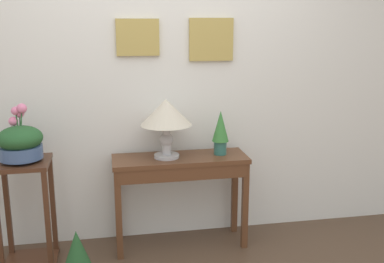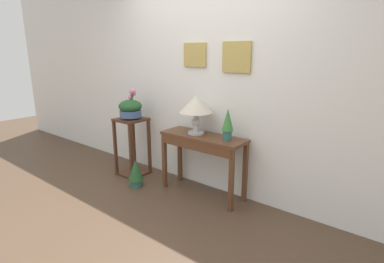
{
  "view_description": "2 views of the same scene",
  "coord_description": "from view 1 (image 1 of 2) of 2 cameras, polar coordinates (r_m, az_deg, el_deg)",
  "views": [
    {
      "loc": [
        -0.39,
        -2.06,
        1.71
      ],
      "look_at": [
        0.24,
        1.23,
        0.9
      ],
      "focal_mm": 42.4,
      "sensor_mm": 36.0,
      "label": 1
    },
    {
      "loc": [
        2.11,
        -1.48,
        1.64
      ],
      "look_at": [
        -0.04,
        1.2,
        0.73
      ],
      "focal_mm": 28.42,
      "sensor_mm": 36.0,
      "label": 2
    }
  ],
  "objects": [
    {
      "name": "pedestal_stand_left",
      "position": [
        3.45,
        -20.06,
        -9.74
      ],
      "size": [
        0.37,
        0.37,
        0.78
      ],
      "color": "#472819",
      "rests_on": "ground"
    },
    {
      "name": "console_table",
      "position": [
        3.44,
        -1.45,
        -5.25
      ],
      "size": [
        1.02,
        0.35,
        0.72
      ],
      "color": "#56331E",
      "rests_on": "ground"
    },
    {
      "name": "potted_plant_on_console",
      "position": [
        3.45,
        3.6,
        0.13
      ],
      "size": [
        0.13,
        0.13,
        0.34
      ],
      "color": "#2D665B",
      "rests_on": "console_table"
    },
    {
      "name": "back_wall_with_art",
      "position": [
        3.54,
        -4.45,
        8.51
      ],
      "size": [
        9.0,
        0.13,
        2.8
      ],
      "color": "silver",
      "rests_on": "ground"
    },
    {
      "name": "planter_bowl_wide",
      "position": [
        3.29,
        -20.8,
        -1.21
      ],
      "size": [
        0.3,
        0.3,
        0.39
      ],
      "color": "#3D5684",
      "rests_on": "pedestal_stand_left"
    },
    {
      "name": "table_lamp",
      "position": [
        3.33,
        -3.27,
        2.08
      ],
      "size": [
        0.38,
        0.38,
        0.45
      ],
      "color": "#B7B7BC",
      "rests_on": "console_table"
    },
    {
      "name": "potted_plant_floor",
      "position": [
        3.26,
        -14.25,
        -14.6
      ],
      "size": [
        0.19,
        0.19,
        0.35
      ],
      "color": "#2D665B",
      "rests_on": "ground"
    }
  ]
}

